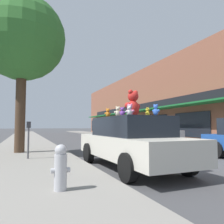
{
  "coord_description": "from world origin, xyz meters",
  "views": [
    {
      "loc": [
        -5.56,
        -6.59,
        1.27
      ],
      "look_at": [
        -1.62,
        3.2,
        1.96
      ],
      "focal_mm": 35.0,
      "sensor_mm": 36.0,
      "label": 1
    }
  ],
  "objects_px": {
    "plush_art_car": "(130,141)",
    "teddy_bear_brown": "(120,114)",
    "teddy_bear_cream": "(118,112)",
    "fire_hydrant": "(61,167)",
    "teddy_bear_purple": "(122,112)",
    "parking_meter": "(28,135)",
    "teddy_bear_orange": "(108,113)",
    "street_tree": "(22,39)",
    "parked_car_far_center": "(154,132)",
    "teddy_bear_yellow": "(148,112)",
    "teddy_bear_white": "(129,111)",
    "teddy_bear_pink": "(130,110)",
    "teddy_bear_green": "(129,113)",
    "parked_car_far_right": "(114,131)",
    "teddy_bear_giant": "(133,104)",
    "teddy_bear_blue": "(156,110)"
  },
  "relations": [
    {
      "from": "plush_art_car",
      "to": "street_tree",
      "type": "distance_m",
      "value": 6.79
    },
    {
      "from": "teddy_bear_white",
      "to": "parked_car_far_right",
      "type": "height_order",
      "value": "teddy_bear_white"
    },
    {
      "from": "teddy_bear_orange",
      "to": "street_tree",
      "type": "bearing_deg",
      "value": -59.28
    },
    {
      "from": "teddy_bear_white",
      "to": "teddy_bear_yellow",
      "type": "bearing_deg",
      "value": -178.94
    },
    {
      "from": "parked_car_far_center",
      "to": "street_tree",
      "type": "bearing_deg",
      "value": -164.58
    },
    {
      "from": "teddy_bear_purple",
      "to": "parked_car_far_center",
      "type": "bearing_deg",
      "value": -89.8
    },
    {
      "from": "teddy_bear_white",
      "to": "street_tree",
      "type": "bearing_deg",
      "value": -62.73
    },
    {
      "from": "teddy_bear_pink",
      "to": "parked_car_far_right",
      "type": "height_order",
      "value": "teddy_bear_pink"
    },
    {
      "from": "teddy_bear_orange",
      "to": "teddy_bear_brown",
      "type": "distance_m",
      "value": 0.83
    },
    {
      "from": "teddy_bear_giant",
      "to": "teddy_bear_purple",
      "type": "xyz_separation_m",
      "value": [
        -0.7,
        -0.7,
        -0.3
      ]
    },
    {
      "from": "parked_car_far_center",
      "to": "teddy_bear_yellow",
      "type": "bearing_deg",
      "value": -123.83
    },
    {
      "from": "parked_car_far_right",
      "to": "street_tree",
      "type": "bearing_deg",
      "value": -131.51
    },
    {
      "from": "teddy_bear_cream",
      "to": "teddy_bear_green",
      "type": "relative_size",
      "value": 0.79
    },
    {
      "from": "teddy_bear_pink",
      "to": "teddy_bear_green",
      "type": "xyz_separation_m",
      "value": [
        0.69,
        1.43,
        0.0
      ]
    },
    {
      "from": "teddy_bear_blue",
      "to": "teddy_bear_giant",
      "type": "bearing_deg",
      "value": -26.27
    },
    {
      "from": "teddy_bear_green",
      "to": "fire_hydrant",
      "type": "xyz_separation_m",
      "value": [
        -2.9,
        -3.13,
        -1.17
      ]
    },
    {
      "from": "teddy_bear_purple",
      "to": "parking_meter",
      "type": "relative_size",
      "value": 0.19
    },
    {
      "from": "teddy_bear_green",
      "to": "parked_car_far_center",
      "type": "relative_size",
      "value": 0.09
    },
    {
      "from": "teddy_bear_giant",
      "to": "teddy_bear_blue",
      "type": "height_order",
      "value": "teddy_bear_giant"
    },
    {
      "from": "teddy_bear_pink",
      "to": "parked_car_far_center",
      "type": "height_order",
      "value": "teddy_bear_pink"
    },
    {
      "from": "teddy_bear_pink",
      "to": "parked_car_far_center",
      "type": "relative_size",
      "value": 0.09
    },
    {
      "from": "teddy_bear_giant",
      "to": "teddy_bear_cream",
      "type": "xyz_separation_m",
      "value": [
        -0.63,
        -0.25,
        -0.27
      ]
    },
    {
      "from": "parking_meter",
      "to": "fire_hydrant",
      "type": "bearing_deg",
      "value": -83.69
    },
    {
      "from": "teddy_bear_brown",
      "to": "fire_hydrant",
      "type": "xyz_separation_m",
      "value": [
        -2.4,
        -2.87,
        -1.14
      ]
    },
    {
      "from": "teddy_bear_cream",
      "to": "parked_car_far_center",
      "type": "relative_size",
      "value": 0.07
    },
    {
      "from": "teddy_bear_cream",
      "to": "fire_hydrant",
      "type": "distance_m",
      "value": 2.91
    },
    {
      "from": "teddy_bear_purple",
      "to": "teddy_bear_brown",
      "type": "relative_size",
      "value": 0.78
    },
    {
      "from": "teddy_bear_purple",
      "to": "street_tree",
      "type": "height_order",
      "value": "street_tree"
    },
    {
      "from": "teddy_bear_blue",
      "to": "parked_car_far_right",
      "type": "distance_m",
      "value": 15.39
    },
    {
      "from": "teddy_bear_purple",
      "to": "teddy_bear_blue",
      "type": "bearing_deg",
      "value": 178.88
    },
    {
      "from": "teddy_bear_white",
      "to": "parking_meter",
      "type": "xyz_separation_m",
      "value": [
        -2.54,
        2.68,
        -0.72
      ]
    },
    {
      "from": "teddy_bear_cream",
      "to": "fire_hydrant",
      "type": "bearing_deg",
      "value": 49.72
    },
    {
      "from": "teddy_bear_yellow",
      "to": "teddy_bear_white",
      "type": "bearing_deg",
      "value": -31.19
    },
    {
      "from": "teddy_bear_pink",
      "to": "teddy_bear_cream",
      "type": "xyz_separation_m",
      "value": [
        -0.3,
        0.19,
        -0.03
      ]
    },
    {
      "from": "plush_art_car",
      "to": "teddy_bear_cream",
      "type": "xyz_separation_m",
      "value": [
        -0.5,
        -0.19,
        0.87
      ]
    },
    {
      "from": "teddy_bear_yellow",
      "to": "teddy_bear_purple",
      "type": "xyz_separation_m",
      "value": [
        -0.86,
        -0.11,
        -0.01
      ]
    },
    {
      "from": "teddy_bear_pink",
      "to": "teddy_bear_white",
      "type": "xyz_separation_m",
      "value": [
        -0.13,
        -0.2,
        -0.04
      ]
    },
    {
      "from": "teddy_bear_yellow",
      "to": "fire_hydrant",
      "type": "xyz_separation_m",
      "value": [
        -2.7,
        -1.55,
        -1.12
      ]
    },
    {
      "from": "teddy_bear_orange",
      "to": "teddy_bear_purple",
      "type": "relative_size",
      "value": 1.15
    },
    {
      "from": "street_tree",
      "to": "fire_hydrant",
      "type": "height_order",
      "value": "street_tree"
    },
    {
      "from": "teddy_bear_green",
      "to": "teddy_bear_purple",
      "type": "bearing_deg",
      "value": 51.28
    },
    {
      "from": "teddy_bear_brown",
      "to": "teddy_bear_purple",
      "type": "bearing_deg",
      "value": 69.56
    },
    {
      "from": "teddy_bear_orange",
      "to": "fire_hydrant",
      "type": "xyz_separation_m",
      "value": [
        -1.77,
        -2.34,
        -1.12
      ]
    },
    {
      "from": "teddy_bear_purple",
      "to": "parked_car_far_right",
      "type": "bearing_deg",
      "value": -73.29
    },
    {
      "from": "teddy_bear_orange",
      "to": "teddy_bear_cream",
      "type": "xyz_separation_m",
      "value": [
        0.14,
        -0.45,
        0.01
      ]
    },
    {
      "from": "teddy_bear_purple",
      "to": "street_tree",
      "type": "distance_m",
      "value": 6.48
    },
    {
      "from": "teddy_bear_purple",
      "to": "parking_meter",
      "type": "bearing_deg",
      "value": -11.7
    },
    {
      "from": "parked_car_far_center",
      "to": "parking_meter",
      "type": "relative_size",
      "value": 3.19
    },
    {
      "from": "teddy_bear_orange",
      "to": "teddy_bear_purple",
      "type": "height_order",
      "value": "teddy_bear_orange"
    },
    {
      "from": "plush_art_car",
      "to": "teddy_bear_brown",
      "type": "height_order",
      "value": "teddy_bear_brown"
    }
  ]
}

